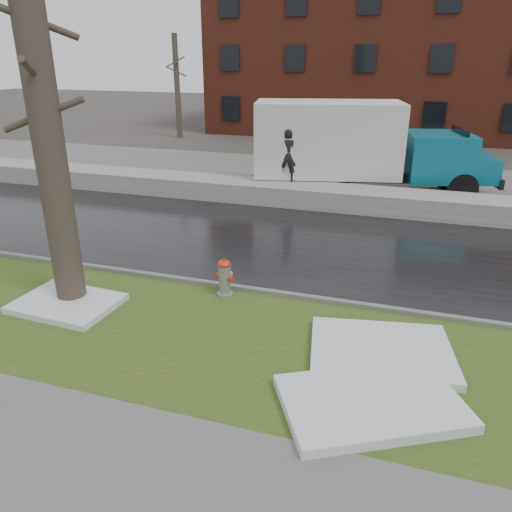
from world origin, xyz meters
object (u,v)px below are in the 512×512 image
(fire_hydrant, at_px, (225,276))
(tree, at_px, (45,119))
(worker, at_px, (288,155))
(box_truck, at_px, (356,146))

(fire_hydrant, distance_m, tree, 4.99)
(fire_hydrant, relative_size, tree, 0.12)
(fire_hydrant, relative_size, worker, 0.47)
(fire_hydrant, bearing_deg, worker, 111.42)
(tree, bearing_deg, box_truck, 67.49)
(fire_hydrant, xyz_separation_m, worker, (-0.75, 8.58, 1.19))
(fire_hydrant, height_order, box_truck, box_truck)
(tree, bearing_deg, fire_hydrant, 21.72)
(fire_hydrant, bearing_deg, box_truck, 97.78)
(worker, bearing_deg, fire_hydrant, 95.92)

